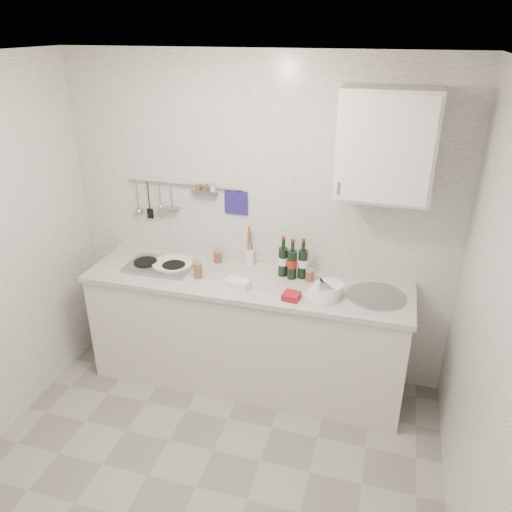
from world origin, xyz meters
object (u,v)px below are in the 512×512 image
Objects in this scene: plate_stack_hob at (171,265)px; utensil_crock at (249,256)px; wine_bottles at (293,258)px; plate_stack_sink at (326,291)px; wall_cabinet at (386,145)px.

plate_stack_hob is 1.02× the size of utensil_crock.
wine_bottles is 0.95× the size of utensil_crock.
plate_stack_sink is at bearing -6.39° from plate_stack_hob.
wine_bottles reaches higher than plate_stack_hob.
plate_stack_sink is at bearing -39.10° from wine_bottles.
plate_stack_hob is at bearing -176.98° from wall_cabinet.
wall_cabinet is 2.14× the size of utensil_crock.
wall_cabinet reaches higher than plate_stack_hob.
utensil_crock is at bearing 152.03° from plate_stack_sink.
wall_cabinet is 1.05m from plate_stack_sink.
wall_cabinet is at bearing 36.80° from plate_stack_sink.
plate_stack_hob is 1.08× the size of wine_bottles.
wall_cabinet is 1.35m from utensil_crock.
plate_stack_sink is at bearing -27.97° from utensil_crock.
utensil_crock reaches higher than plate_stack_hob.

